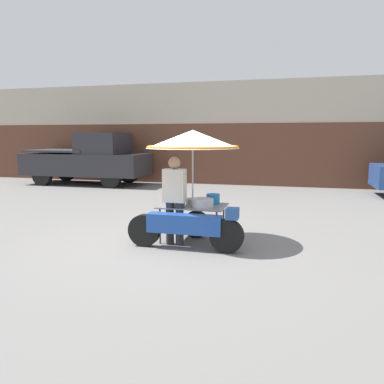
% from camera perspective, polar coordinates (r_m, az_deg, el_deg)
% --- Properties ---
extents(ground_plane, '(36.00, 36.00, 0.00)m').
position_cam_1_polar(ground_plane, '(6.78, -2.97, -7.81)').
color(ground_plane, slate).
extents(shopfront_building, '(28.00, 2.06, 4.01)m').
position_cam_1_polar(shopfront_building, '(15.75, 7.68, 8.75)').
color(shopfront_building, '#B2A893').
rests_on(shopfront_building, ground).
extents(vendor_motorcycle_cart, '(2.01, 1.66, 2.01)m').
position_cam_1_polar(vendor_motorcycle_cart, '(6.62, 0.01, 5.09)').
color(vendor_motorcycle_cart, black).
rests_on(vendor_motorcycle_cart, ground).
extents(vendor_person, '(0.38, 0.22, 1.55)m').
position_cam_1_polar(vendor_person, '(6.52, -2.67, -0.67)').
color(vendor_person, '#2D2D33').
rests_on(vendor_person, ground).
extents(pickup_truck, '(4.89, 1.91, 2.03)m').
position_cam_1_polar(pickup_truck, '(15.42, -15.39, 4.74)').
color(pickup_truck, black).
rests_on(pickup_truck, ground).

